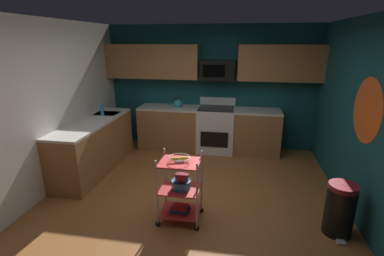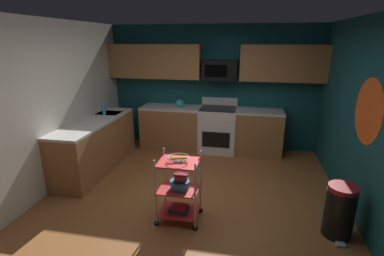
{
  "view_description": "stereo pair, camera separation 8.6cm",
  "coord_description": "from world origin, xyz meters",
  "px_view_note": "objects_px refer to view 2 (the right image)",
  "views": [
    {
      "loc": [
        0.65,
        -3.67,
        2.28
      ],
      "look_at": [
        -0.03,
        0.26,
        1.05
      ],
      "focal_mm": 26.68,
      "sensor_mm": 36.0,
      "label": 1
    },
    {
      "loc": [
        0.74,
        -3.65,
        2.28
      ],
      "look_at": [
        -0.03,
        0.26,
        1.05
      ],
      "focal_mm": 26.68,
      "sensor_mm": 36.0,
      "label": 2
    }
  ],
  "objects_px": {
    "microwave": "(220,70)",
    "rolling_cart": "(179,189)",
    "kettle": "(180,104)",
    "fruit_bowl": "(178,158)",
    "dish_soap_bottle": "(104,110)",
    "mixing_bowl_small": "(181,177)",
    "trash_can": "(339,211)",
    "book_stack": "(179,208)",
    "oven_range": "(218,129)",
    "mixing_bowl_large": "(180,184)"
  },
  "relations": [
    {
      "from": "oven_range",
      "to": "trash_can",
      "type": "relative_size",
      "value": 1.67
    },
    {
      "from": "rolling_cart",
      "to": "dish_soap_bottle",
      "type": "relative_size",
      "value": 4.57
    },
    {
      "from": "kettle",
      "to": "trash_can",
      "type": "xyz_separation_m",
      "value": [
        2.55,
        -2.51,
        -0.67
      ]
    },
    {
      "from": "oven_range",
      "to": "dish_soap_bottle",
      "type": "height_order",
      "value": "dish_soap_bottle"
    },
    {
      "from": "fruit_bowl",
      "to": "mixing_bowl_large",
      "type": "relative_size",
      "value": 1.08
    },
    {
      "from": "book_stack",
      "to": "microwave",
      "type": "bearing_deg",
      "value": 85.29
    },
    {
      "from": "microwave",
      "to": "rolling_cart",
      "type": "bearing_deg",
      "value": -94.71
    },
    {
      "from": "microwave",
      "to": "book_stack",
      "type": "distance_m",
      "value": 3.1
    },
    {
      "from": "oven_range",
      "to": "mixing_bowl_small",
      "type": "xyz_separation_m",
      "value": [
        -0.2,
        -2.57,
        0.14
      ]
    },
    {
      "from": "oven_range",
      "to": "microwave",
      "type": "relative_size",
      "value": 1.57
    },
    {
      "from": "microwave",
      "to": "trash_can",
      "type": "distance_m",
      "value": 3.43
    },
    {
      "from": "rolling_cart",
      "to": "dish_soap_bottle",
      "type": "height_order",
      "value": "dish_soap_bottle"
    },
    {
      "from": "microwave",
      "to": "mixing_bowl_large",
      "type": "relative_size",
      "value": 2.78
    },
    {
      "from": "mixing_bowl_large",
      "to": "dish_soap_bottle",
      "type": "distance_m",
      "value": 2.54
    },
    {
      "from": "mixing_bowl_small",
      "to": "trash_can",
      "type": "xyz_separation_m",
      "value": [
        1.94,
        0.05,
        -0.29
      ]
    },
    {
      "from": "book_stack",
      "to": "trash_can",
      "type": "bearing_deg",
      "value": 1.82
    },
    {
      "from": "oven_range",
      "to": "fruit_bowl",
      "type": "distance_m",
      "value": 2.62
    },
    {
      "from": "oven_range",
      "to": "fruit_bowl",
      "type": "xyz_separation_m",
      "value": [
        -0.22,
        -2.58,
        0.4
      ]
    },
    {
      "from": "book_stack",
      "to": "trash_can",
      "type": "height_order",
      "value": "trash_can"
    },
    {
      "from": "rolling_cart",
      "to": "book_stack",
      "type": "distance_m",
      "value": 0.29
    },
    {
      "from": "oven_range",
      "to": "microwave",
      "type": "distance_m",
      "value": 1.23
    },
    {
      "from": "oven_range",
      "to": "mixing_bowl_large",
      "type": "height_order",
      "value": "oven_range"
    },
    {
      "from": "microwave",
      "to": "fruit_bowl",
      "type": "height_order",
      "value": "microwave"
    },
    {
      "from": "mixing_bowl_large",
      "to": "mixing_bowl_small",
      "type": "bearing_deg",
      "value": 46.56
    },
    {
      "from": "mixing_bowl_small",
      "to": "dish_soap_bottle",
      "type": "height_order",
      "value": "dish_soap_bottle"
    },
    {
      "from": "oven_range",
      "to": "kettle",
      "type": "xyz_separation_m",
      "value": [
        -0.82,
        -0.0,
        0.52
      ]
    },
    {
      "from": "kettle",
      "to": "dish_soap_bottle",
      "type": "distance_m",
      "value": 1.56
    },
    {
      "from": "microwave",
      "to": "rolling_cart",
      "type": "xyz_separation_m",
      "value": [
        -0.22,
        -2.68,
        -1.25
      ]
    },
    {
      "from": "oven_range",
      "to": "rolling_cart",
      "type": "distance_m",
      "value": 2.59
    },
    {
      "from": "book_stack",
      "to": "dish_soap_bottle",
      "type": "distance_m",
      "value": 2.62
    },
    {
      "from": "rolling_cart",
      "to": "trash_can",
      "type": "distance_m",
      "value": 1.96
    },
    {
      "from": "rolling_cart",
      "to": "dish_soap_bottle",
      "type": "xyz_separation_m",
      "value": [
        -1.85,
        1.65,
        0.57
      ]
    },
    {
      "from": "fruit_bowl",
      "to": "mixing_bowl_small",
      "type": "bearing_deg",
      "value": 24.26
    },
    {
      "from": "kettle",
      "to": "rolling_cart",
      "type": "bearing_deg",
      "value": -76.97
    },
    {
      "from": "fruit_bowl",
      "to": "dish_soap_bottle",
      "type": "bearing_deg",
      "value": 138.3
    },
    {
      "from": "dish_soap_bottle",
      "to": "trash_can",
      "type": "xyz_separation_m",
      "value": [
        3.81,
        -1.59,
        -0.69
      ]
    },
    {
      "from": "oven_range",
      "to": "mixing_bowl_small",
      "type": "bearing_deg",
      "value": -94.43
    },
    {
      "from": "dish_soap_bottle",
      "to": "book_stack",
      "type": "bearing_deg",
      "value": -41.7
    },
    {
      "from": "microwave",
      "to": "kettle",
      "type": "distance_m",
      "value": 1.08
    },
    {
      "from": "fruit_bowl",
      "to": "trash_can",
      "type": "height_order",
      "value": "fruit_bowl"
    },
    {
      "from": "microwave",
      "to": "book_stack",
      "type": "height_order",
      "value": "microwave"
    },
    {
      "from": "mixing_bowl_small",
      "to": "kettle",
      "type": "height_order",
      "value": "kettle"
    },
    {
      "from": "oven_range",
      "to": "dish_soap_bottle",
      "type": "bearing_deg",
      "value": -155.88
    },
    {
      "from": "microwave",
      "to": "mixing_bowl_small",
      "type": "relative_size",
      "value": 3.85
    },
    {
      "from": "rolling_cart",
      "to": "kettle",
      "type": "xyz_separation_m",
      "value": [
        -0.6,
        2.57,
        0.54
      ]
    },
    {
      "from": "oven_range",
      "to": "fruit_bowl",
      "type": "height_order",
      "value": "oven_range"
    },
    {
      "from": "mixing_bowl_large",
      "to": "book_stack",
      "type": "relative_size",
      "value": 1.02
    },
    {
      "from": "fruit_bowl",
      "to": "rolling_cart",
      "type": "bearing_deg",
      "value": 180.0
    },
    {
      "from": "mixing_bowl_small",
      "to": "kettle",
      "type": "xyz_separation_m",
      "value": [
        -0.62,
        2.56,
        0.38
      ]
    },
    {
      "from": "mixing_bowl_large",
      "to": "kettle",
      "type": "height_order",
      "value": "kettle"
    }
  ]
}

